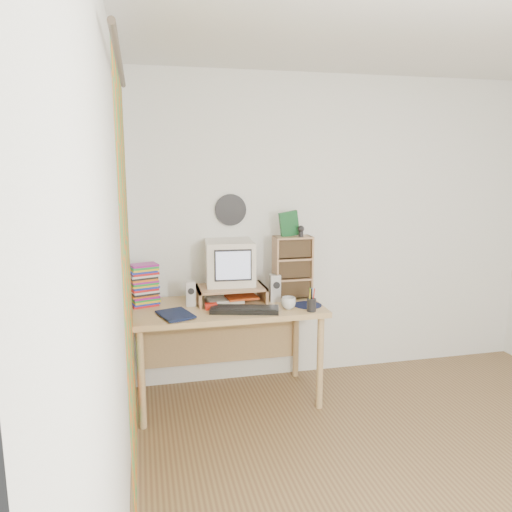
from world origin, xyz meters
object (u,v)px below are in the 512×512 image
cd_rack (293,267)px  mug (288,303)px  diary (162,315)px  desk (225,320)px  crt_monitor (230,263)px  keyboard (244,310)px  dvd_stack (144,288)px

cd_rack → mug: 0.36m
diary → mug: bearing=-16.0°
desk → crt_monitor: 0.44m
keyboard → desk: bearing=126.1°
desk → diary: 0.58m
desk → diary: size_ratio=5.69×
desk → mug: mug is taller
desk → cd_rack: bearing=3.4°
keyboard → diary: bearing=-162.5°
cd_rack → mug: cd_rack is taller
cd_rack → mug: bearing=-112.0°
crt_monitor → keyboard: size_ratio=0.73×
crt_monitor → diary: crt_monitor is taller
cd_rack → diary: size_ratio=1.99×
crt_monitor → keyboard: 0.44m
dvd_stack → mug: bearing=-33.9°
crt_monitor → diary: bearing=-141.6°
crt_monitor → keyboard: crt_monitor is taller
desk → crt_monitor: size_ratio=3.92×
crt_monitor → diary: size_ratio=1.45×
crt_monitor → cd_rack: (0.48, -0.05, -0.04)m
crt_monitor → dvd_stack: (-0.65, -0.01, -0.15)m
dvd_stack → desk: bearing=-23.5°
dvd_stack → cd_rack: (1.13, -0.04, 0.11)m
desk → dvd_stack: size_ratio=5.17×
desk → dvd_stack: 0.66m
desk → dvd_stack: dvd_stack is taller
diary → dvd_stack: bearing=89.3°
keyboard → dvd_stack: bearing=169.8°
crt_monitor → diary: 0.70m
keyboard → dvd_stack: (-0.69, 0.33, 0.12)m
crt_monitor → mug: 0.56m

